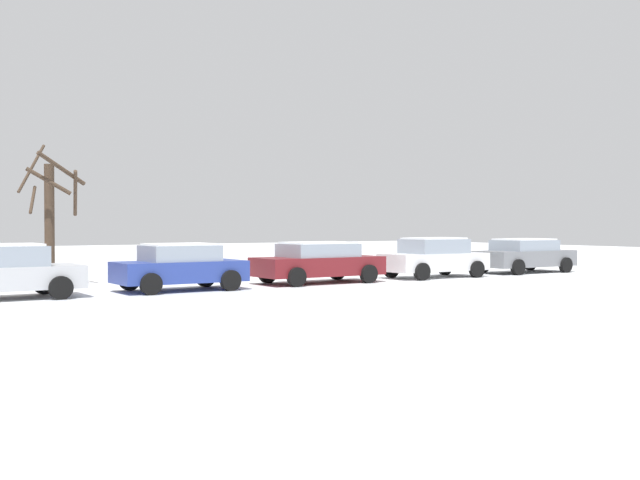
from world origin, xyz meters
TOP-DOWN VIEW (x-y plane):
  - parked_car_blue at (8.77, 9.03)m, footprint 3.91×2.06m
  - parked_car_maroon at (13.95, 9.27)m, footprint 4.51×2.17m
  - parked_car_white at (19.12, 9.16)m, footprint 4.23×2.02m
  - parked_car_gray at (24.30, 9.36)m, footprint 4.47×2.17m
  - tree_far_right at (5.90, 13.07)m, footprint 2.08×2.08m

SIDE VIEW (x-z plane):
  - parked_car_maroon at x=13.95m, z-range 0.02..1.45m
  - parked_car_gray at x=24.30m, z-range 0.02..1.45m
  - parked_car_blue at x=8.77m, z-range 0.01..1.46m
  - parked_car_white at x=19.12m, z-range 0.01..1.53m
  - tree_far_right at x=5.90m, z-range -0.03..4.72m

